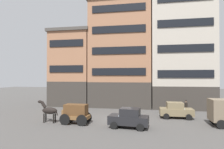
{
  "coord_description": "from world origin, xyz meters",
  "views": [
    {
      "loc": [
        2.54,
        -20.16,
        4.77
      ],
      "look_at": [
        -1.3,
        1.97,
        5.08
      ],
      "focal_mm": 29.28,
      "sensor_mm": 36.0,
      "label": 1
    }
  ],
  "objects_px": {
    "cargo_wagon": "(75,112)",
    "pedestrian_officer": "(186,107)",
    "sedan_light": "(129,118)",
    "fire_hydrant_curbside": "(176,110)",
    "draft_horse": "(49,110)",
    "sedan_dark": "(176,110)"
  },
  "relations": [
    {
      "from": "sedan_light",
      "to": "sedan_dark",
      "type": "bearing_deg",
      "value": 44.32
    },
    {
      "from": "sedan_light",
      "to": "cargo_wagon",
      "type": "bearing_deg",
      "value": 174.64
    },
    {
      "from": "draft_horse",
      "to": "sedan_light",
      "type": "height_order",
      "value": "draft_horse"
    },
    {
      "from": "cargo_wagon",
      "to": "sedan_dark",
      "type": "xyz_separation_m",
      "value": [
        10.55,
        4.43,
        -0.23
      ]
    },
    {
      "from": "sedan_light",
      "to": "draft_horse",
      "type": "bearing_deg",
      "value": 176.49
    },
    {
      "from": "draft_horse",
      "to": "sedan_light",
      "type": "xyz_separation_m",
      "value": [
        8.44,
        -0.52,
        -0.36
      ]
    },
    {
      "from": "cargo_wagon",
      "to": "pedestrian_officer",
      "type": "relative_size",
      "value": 1.65
    },
    {
      "from": "draft_horse",
      "to": "pedestrian_officer",
      "type": "xyz_separation_m",
      "value": [
        15.18,
        6.95,
        -0.29
      ]
    },
    {
      "from": "sedan_dark",
      "to": "pedestrian_officer",
      "type": "bearing_deg",
      "value": 56.33
    },
    {
      "from": "draft_horse",
      "to": "sedan_dark",
      "type": "relative_size",
      "value": 0.63
    },
    {
      "from": "draft_horse",
      "to": "sedan_light",
      "type": "bearing_deg",
      "value": -3.51
    },
    {
      "from": "fire_hydrant_curbside",
      "to": "sedan_dark",
      "type": "bearing_deg",
      "value": -100.69
    },
    {
      "from": "sedan_dark",
      "to": "sedan_light",
      "type": "distance_m",
      "value": 7.08
    },
    {
      "from": "pedestrian_officer",
      "to": "fire_hydrant_curbside",
      "type": "xyz_separation_m",
      "value": [
        -1.09,
        0.57,
        -0.55
      ]
    },
    {
      "from": "draft_horse",
      "to": "pedestrian_officer",
      "type": "height_order",
      "value": "draft_horse"
    },
    {
      "from": "draft_horse",
      "to": "pedestrian_officer",
      "type": "relative_size",
      "value": 1.31
    },
    {
      "from": "draft_horse",
      "to": "sedan_dark",
      "type": "height_order",
      "value": "draft_horse"
    },
    {
      "from": "pedestrian_officer",
      "to": "cargo_wagon",
      "type": "bearing_deg",
      "value": -150.39
    },
    {
      "from": "sedan_light",
      "to": "fire_hydrant_curbside",
      "type": "relative_size",
      "value": 4.64
    },
    {
      "from": "fire_hydrant_curbside",
      "to": "draft_horse",
      "type": "bearing_deg",
      "value": -151.91
    },
    {
      "from": "draft_horse",
      "to": "sedan_dark",
      "type": "xyz_separation_m",
      "value": [
        13.5,
        4.43,
        -0.36
      ]
    },
    {
      "from": "draft_horse",
      "to": "fire_hydrant_curbside",
      "type": "relative_size",
      "value": 2.83
    }
  ]
}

